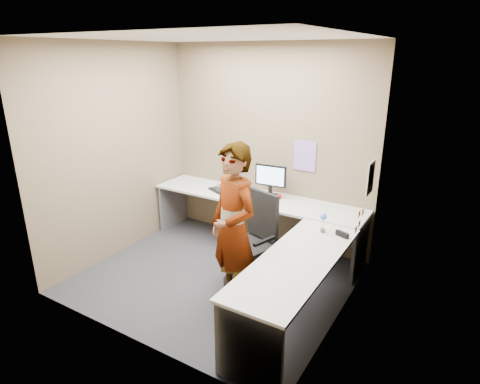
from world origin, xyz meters
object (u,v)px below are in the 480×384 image
Objects in this scene: office_chair at (252,249)px; person at (233,229)px; desk at (263,229)px; monitor at (271,177)px.

office_chair is 0.65m from person.
office_chair is at bearing -90.10° from desk.
desk is 7.03× the size of monitor.
office_chair is (-0.00, -0.25, -0.15)m from desk.
desk is at bearing 107.12° from office_chair.
office_chair is 0.61× the size of person.
office_chair is (0.24, -0.89, -0.58)m from monitor.
office_chair is at bearing 119.17° from person.
monitor is 1.09m from office_chair.
person is at bearing -67.53° from office_chair.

